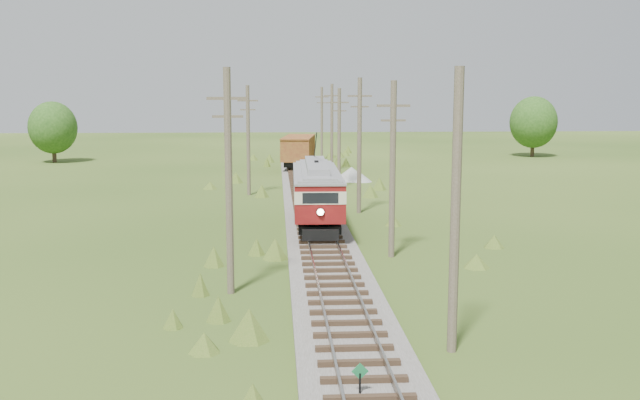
{
  "coord_description": "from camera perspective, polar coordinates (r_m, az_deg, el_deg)",
  "views": [
    {
      "loc": [
        -2.32,
        -16.03,
        8.02
      ],
      "look_at": [
        0.0,
        21.65,
        2.32
      ],
      "focal_mm": 40.0,
      "sensor_mm": 36.0,
      "label": 1
    }
  ],
  "objects": [
    {
      "name": "utility_pole_l_b",
      "position": [
        56.19,
        -5.76,
        4.88
      ],
      "size": [
        1.6,
        0.3,
        8.6
      ],
      "color": "brown",
      "rests_on": "ground"
    },
    {
      "name": "gravel_pile",
      "position": [
        65.53,
        2.66,
        2.07
      ],
      "size": [
        3.44,
        3.65,
        1.25
      ],
      "color": "gray",
      "rests_on": "ground"
    },
    {
      "name": "streetcar",
      "position": [
        41.46,
        -0.28,
        0.9
      ],
      "size": [
        2.9,
        11.52,
        5.23
      ],
      "rotation": [
        0.0,
        0.0,
        -0.02
      ],
      "color": "black",
      "rests_on": "ground"
    },
    {
      "name": "gondola",
      "position": [
        74.27,
        -1.73,
        4.06
      ],
      "size": [
        3.96,
        9.21,
        2.96
      ],
      "rotation": [
        0.0,
        0.0,
        -0.12
      ],
      "color": "black",
      "rests_on": "ground"
    },
    {
      "name": "utility_pole_r_2",
      "position": [
        34.68,
        5.83,
        2.59
      ],
      "size": [
        1.6,
        0.3,
        8.6
      ],
      "color": "brown",
      "rests_on": "ground"
    },
    {
      "name": "utility_pole_r_6",
      "position": [
        86.28,
        0.14,
        6.24
      ],
      "size": [
        1.6,
        0.3,
        8.7
      ],
      "color": "brown",
      "rests_on": "ground"
    },
    {
      "name": "utility_pole_l_a",
      "position": [
        28.3,
        -7.31,
        1.63
      ],
      "size": [
        1.6,
        0.3,
        9.0
      ],
      "color": "brown",
      "rests_on": "ground"
    },
    {
      "name": "utility_pole_r_4",
      "position": [
        60.38,
        1.54,
        5.08
      ],
      "size": [
        1.6,
        0.3,
        8.4
      ],
      "color": "brown",
      "rests_on": "ground"
    },
    {
      "name": "utility_pole_r_5",
      "position": [
        73.34,
        0.96,
        5.9
      ],
      "size": [
        1.6,
        0.3,
        8.9
      ],
      "color": "brown",
      "rests_on": "ground"
    },
    {
      "name": "tree_mid_b",
      "position": [
        93.85,
        16.71,
        5.98
      ],
      "size": [
        5.88,
        5.88,
        7.57
      ],
      "color": "#38281C",
      "rests_on": "ground"
    },
    {
      "name": "tree_mid_a",
      "position": [
        87.96,
        -20.59,
        5.44
      ],
      "size": [
        5.46,
        5.46,
        7.03
      ],
      "color": "#38281C",
      "rests_on": "ground"
    },
    {
      "name": "railbed_main",
      "position": [
        50.7,
        -0.86,
        -0.29
      ],
      "size": [
        3.6,
        96.0,
        0.57
      ],
      "color": "#605B54",
      "rests_on": "ground"
    },
    {
      "name": "utility_pole_r_1",
      "position": [
        22.02,
        10.78,
        -1.03
      ],
      "size": [
        0.3,
        0.3,
        8.8
      ],
      "color": "brown",
      "rests_on": "ground"
    },
    {
      "name": "switch_marker",
      "position": [
        19.15,
        3.21,
        -14.13
      ],
      "size": [
        0.45,
        0.06,
        1.08
      ],
      "color": "black",
      "rests_on": "ground"
    },
    {
      "name": "utility_pole_r_3",
      "position": [
        47.48,
        3.17,
        4.48
      ],
      "size": [
        1.6,
        0.3,
        9.0
      ],
      "color": "brown",
      "rests_on": "ground"
    }
  ]
}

